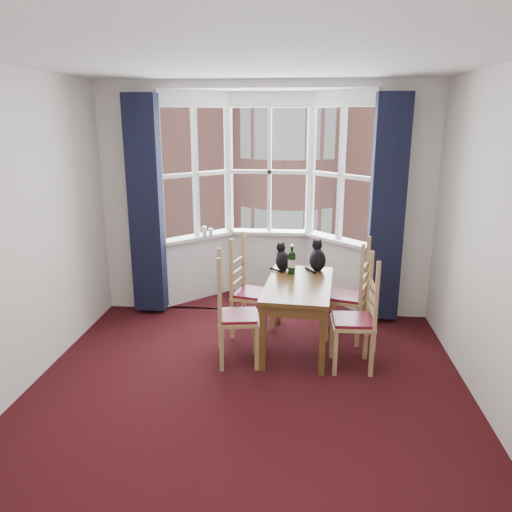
# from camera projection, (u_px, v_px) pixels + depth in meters

# --- Properties ---
(floor) EXTENTS (4.50, 4.50, 0.00)m
(floor) POSITION_uv_depth(u_px,v_px,m) (244.00, 408.00, 4.23)
(floor) COLOR black
(floor) RESTS_ON ground
(ceiling) EXTENTS (4.50, 4.50, 0.00)m
(ceiling) POSITION_uv_depth(u_px,v_px,m) (241.00, 55.00, 3.48)
(ceiling) COLOR white
(ceiling) RESTS_ON floor
(wall_right) EXTENTS (0.00, 4.50, 4.50)m
(wall_right) POSITION_uv_depth(u_px,v_px,m) (512.00, 255.00, 3.67)
(wall_right) COLOR silver
(wall_right) RESTS_ON floor
(wall_near) EXTENTS (4.00, 0.00, 4.00)m
(wall_near) POSITION_uv_depth(u_px,v_px,m) (164.00, 417.00, 1.70)
(wall_near) COLOR silver
(wall_near) RESTS_ON floor
(wall_back_pier_left) EXTENTS (0.70, 0.12, 2.80)m
(wall_back_pier_left) POSITION_uv_depth(u_px,v_px,m) (132.00, 199.00, 6.16)
(wall_back_pier_left) COLOR silver
(wall_back_pier_left) RESTS_ON floor
(wall_back_pier_right) EXTENTS (0.70, 0.12, 2.80)m
(wall_back_pier_right) POSITION_uv_depth(u_px,v_px,m) (405.00, 204.00, 5.86)
(wall_back_pier_right) COLOR silver
(wall_back_pier_right) RESTS_ON floor
(bay_window) EXTENTS (2.76, 0.94, 2.80)m
(bay_window) POSITION_uv_depth(u_px,v_px,m) (268.00, 195.00, 6.49)
(bay_window) COLOR white
(bay_window) RESTS_ON floor
(curtain_left) EXTENTS (0.38, 0.22, 2.60)m
(curtain_left) POSITION_uv_depth(u_px,v_px,m) (146.00, 206.00, 5.98)
(curtain_left) COLOR black
(curtain_left) RESTS_ON floor
(curtain_right) EXTENTS (0.38, 0.22, 2.60)m
(curtain_right) POSITION_uv_depth(u_px,v_px,m) (387.00, 210.00, 5.73)
(curtain_right) COLOR black
(curtain_right) RESTS_ON floor
(dining_table) EXTENTS (0.77, 1.30, 0.72)m
(dining_table) POSITION_uv_depth(u_px,v_px,m) (299.00, 292.00, 5.21)
(dining_table) COLOR brown
(dining_table) RESTS_ON floor
(chair_left_near) EXTENTS (0.46, 0.48, 0.92)m
(chair_left_near) POSITION_uv_depth(u_px,v_px,m) (229.00, 318.00, 4.91)
(chair_left_near) COLOR tan
(chair_left_near) RESTS_ON floor
(chair_left_far) EXTENTS (0.49, 0.50, 0.92)m
(chair_left_far) POSITION_uv_depth(u_px,v_px,m) (245.00, 294.00, 5.58)
(chair_left_far) COLOR tan
(chair_left_far) RESTS_ON floor
(chair_right_near) EXTENTS (0.41, 0.43, 0.92)m
(chair_right_near) POSITION_uv_depth(u_px,v_px,m) (362.00, 322.00, 4.81)
(chair_right_near) COLOR tan
(chair_right_near) RESTS_ON floor
(chair_right_far) EXTENTS (0.50, 0.52, 0.92)m
(chair_right_far) POSITION_uv_depth(u_px,v_px,m) (355.00, 299.00, 5.43)
(chair_right_far) COLOR tan
(chair_right_far) RESTS_ON floor
(cat_left) EXTENTS (0.24, 0.27, 0.32)m
(cat_left) POSITION_uv_depth(u_px,v_px,m) (283.00, 259.00, 5.59)
(cat_left) COLOR black
(cat_left) RESTS_ON dining_table
(cat_right) EXTENTS (0.20, 0.28, 0.36)m
(cat_right) POSITION_uv_depth(u_px,v_px,m) (318.00, 258.00, 5.59)
(cat_right) COLOR black
(cat_right) RESTS_ON dining_table
(wine_bottle) EXTENTS (0.08, 0.08, 0.33)m
(wine_bottle) POSITION_uv_depth(u_px,v_px,m) (292.00, 261.00, 5.45)
(wine_bottle) COLOR black
(wine_bottle) RESTS_ON dining_table
(candle_tall) EXTENTS (0.06, 0.06, 0.13)m
(candle_tall) POSITION_uv_depth(u_px,v_px,m) (204.00, 231.00, 6.55)
(candle_tall) COLOR white
(candle_tall) RESTS_ON bay_window
(candle_short) EXTENTS (0.06, 0.06, 0.10)m
(candle_short) POSITION_uv_depth(u_px,v_px,m) (211.00, 232.00, 6.57)
(candle_short) COLOR white
(candle_short) RESTS_ON bay_window
(street) EXTENTS (80.00, 80.00, 0.00)m
(street) POSITION_uv_depth(u_px,v_px,m) (296.00, 235.00, 36.77)
(street) COLOR #333335
(street) RESTS_ON ground
(tenement_building) EXTENTS (18.40, 7.80, 15.20)m
(tenement_building) POSITION_uv_depth(u_px,v_px,m) (291.00, 140.00, 17.23)
(tenement_building) COLOR #AA6658
(tenement_building) RESTS_ON street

